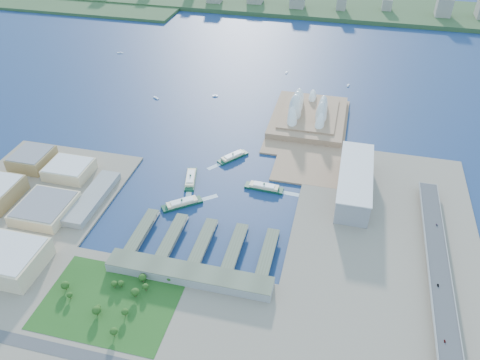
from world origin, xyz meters
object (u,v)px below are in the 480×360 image
(ferry_c, at_px, (182,202))
(car_a, at_px, (445,341))
(ferry_b, at_px, (233,156))
(car_b, at_px, (438,285))
(ferry_a, at_px, (191,177))
(opera_house, at_px, (310,105))
(car_c, at_px, (437,224))
(ferry_d, at_px, (264,186))
(toaster_building, at_px, (355,182))

(ferry_c, height_order, car_a, car_a)
(ferry_b, height_order, car_b, car_b)
(ferry_b, bearing_deg, car_b, 1.55)
(car_b, bearing_deg, ferry_a, 157.43)
(car_a, bearing_deg, car_b, -90.00)
(opera_house, relative_size, car_b, 43.27)
(ferry_b, bearing_deg, car_a, -6.76)
(opera_house, distance_m, car_b, 415.98)
(ferry_c, height_order, car_b, car_b)
(ferry_c, height_order, car_c, car_c)
(opera_house, distance_m, ferry_a, 274.04)
(car_a, height_order, car_c, car_c)
(ferry_d, bearing_deg, toaster_building, -77.69)
(car_b, bearing_deg, ferry_c, 166.10)
(opera_house, distance_m, toaster_building, 219.62)
(opera_house, distance_m, car_a, 483.02)
(ferry_a, height_order, car_c, car_c)
(opera_house, xyz_separation_m, toaster_building, (90.00, -200.00, -11.50))
(ferry_c, bearing_deg, car_b, -141.86)
(toaster_building, distance_m, ferry_b, 200.06)
(ferry_a, bearing_deg, car_a, -45.71)
(ferry_a, xyz_separation_m, ferry_c, (7.08, -59.32, 0.08))
(opera_house, xyz_separation_m, car_a, (191.00, -443.34, -16.53))
(opera_house, relative_size, ferry_d, 3.13)
(toaster_building, height_order, ferry_c, toaster_building)
(car_a, distance_m, car_b, 74.17)
(ferry_d, height_order, car_a, car_a)
(opera_house, height_order, toaster_building, opera_house)
(car_a, relative_size, car_c, 0.75)
(car_c, bearing_deg, ferry_b, -19.79)
(toaster_building, xyz_separation_m, car_c, (109.00, -62.08, -4.95))
(ferry_a, distance_m, ferry_d, 112.93)
(car_c, bearing_deg, ferry_c, 4.01)
(toaster_building, relative_size, car_b, 37.26)
(opera_house, height_order, ferry_b, opera_house)
(ferry_b, relative_size, car_a, 15.00)
(car_b, relative_size, car_c, 0.86)
(ferry_c, bearing_deg, ferry_b, -54.88)
(opera_house, height_order, ferry_c, opera_house)
(ferry_d, height_order, car_b, car_b)
(ferry_c, height_order, ferry_d, ferry_c)
(toaster_building, bearing_deg, ferry_a, -173.66)
(car_b, height_order, car_c, car_c)
(ferry_a, distance_m, car_b, 370.99)
(ferry_c, xyz_separation_m, ferry_d, (105.71, 64.89, -0.08))
(toaster_building, xyz_separation_m, ferry_d, (-128.66, -21.27, -15.06))
(opera_house, height_order, ferry_d, opera_house)
(ferry_a, xyz_separation_m, car_b, (342.45, -142.33, 10.09))
(ferry_c, distance_m, car_c, 344.36)
(ferry_a, relative_size, ferry_b, 1.06)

